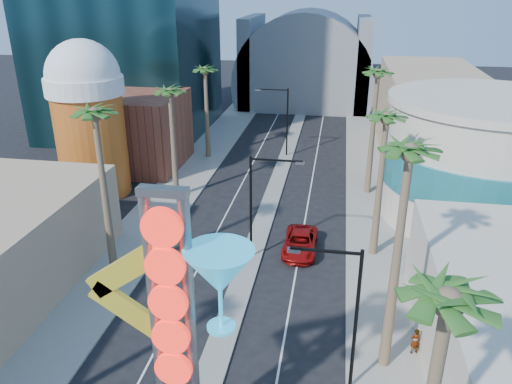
% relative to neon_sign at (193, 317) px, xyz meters
% --- Properties ---
extents(sidewalk_west, '(5.00, 100.00, 0.15)m').
position_rel_neon_sign_xyz_m(sidewalk_west, '(-10.32, 32.04, -7.23)').
color(sidewalk_west, gray).
rests_on(sidewalk_west, ground).
extents(sidewalk_east, '(5.00, 100.00, 0.15)m').
position_rel_neon_sign_xyz_m(sidewalk_east, '(8.68, 32.04, -7.23)').
color(sidewalk_east, gray).
rests_on(sidewalk_east, ground).
extents(median, '(1.60, 84.00, 0.15)m').
position_rel_neon_sign_xyz_m(median, '(-0.82, 35.04, -7.23)').
color(median, gray).
rests_on(median, ground).
extents(brick_filler_west, '(10.00, 10.00, 8.00)m').
position_rel_neon_sign_xyz_m(brick_filler_west, '(-16.82, 35.04, -3.31)').
color(brick_filler_west, brown).
rests_on(brick_filler_west, ground).
extents(filler_east, '(10.00, 20.00, 10.00)m').
position_rel_neon_sign_xyz_m(filler_east, '(15.18, 45.04, -2.31)').
color(filler_east, tan).
rests_on(filler_east, ground).
extents(beer_mug, '(7.00, 7.00, 14.50)m').
position_rel_neon_sign_xyz_m(beer_mug, '(-17.82, 27.04, 0.54)').
color(beer_mug, '#B04517').
rests_on(beer_mug, ground).
extents(turquoise_building, '(16.60, 16.60, 10.60)m').
position_rel_neon_sign_xyz_m(turquoise_building, '(17.18, 27.04, -2.06)').
color(turquoise_building, beige).
rests_on(turquoise_building, ground).
extents(canopy, '(22.00, 16.00, 22.00)m').
position_rel_neon_sign_xyz_m(canopy, '(-0.82, 69.04, -3.00)').
color(canopy, slate).
rests_on(canopy, ground).
extents(neon_sign, '(6.53, 2.60, 12.55)m').
position_rel_neon_sign_xyz_m(neon_sign, '(0.00, 0.00, 0.00)').
color(neon_sign, gray).
rests_on(neon_sign, ground).
extents(streetlight_0, '(3.79, 0.25, 8.00)m').
position_rel_neon_sign_xyz_m(streetlight_0, '(-0.27, 17.04, -2.43)').
color(streetlight_0, black).
rests_on(streetlight_0, ground).
extents(streetlight_1, '(3.79, 0.25, 8.00)m').
position_rel_neon_sign_xyz_m(streetlight_1, '(-1.36, 41.04, -2.43)').
color(streetlight_1, black).
rests_on(streetlight_1, ground).
extents(streetlight_2, '(3.45, 0.25, 8.00)m').
position_rel_neon_sign_xyz_m(streetlight_2, '(5.91, 5.04, -2.47)').
color(streetlight_2, black).
rests_on(streetlight_2, ground).
extents(palm_1, '(2.40, 2.40, 12.70)m').
position_rel_neon_sign_xyz_m(palm_1, '(-9.82, 13.04, 3.52)').
color(palm_1, brown).
rests_on(palm_1, ground).
extents(palm_2, '(2.40, 2.40, 11.20)m').
position_rel_neon_sign_xyz_m(palm_2, '(-9.82, 27.04, 2.17)').
color(palm_2, brown).
rests_on(palm_2, ground).
extents(palm_3, '(2.40, 2.40, 11.20)m').
position_rel_neon_sign_xyz_m(palm_3, '(-9.82, 39.04, 2.17)').
color(palm_3, brown).
rests_on(palm_3, ground).
extents(palm_4, '(2.40, 2.40, 12.20)m').
position_rel_neon_sign_xyz_m(palm_4, '(8.18, -2.96, 3.07)').
color(palm_4, brown).
rests_on(palm_4, ground).
extents(palm_5, '(2.40, 2.40, 13.20)m').
position_rel_neon_sign_xyz_m(palm_5, '(8.18, 7.04, 3.96)').
color(palm_5, brown).
rests_on(palm_5, ground).
extents(palm_6, '(2.40, 2.40, 11.70)m').
position_rel_neon_sign_xyz_m(palm_6, '(8.18, 19.04, 2.62)').
color(palm_6, brown).
rests_on(palm_6, ground).
extents(palm_7, '(2.40, 2.40, 12.70)m').
position_rel_neon_sign_xyz_m(palm_7, '(8.18, 31.04, 3.52)').
color(palm_7, brown).
rests_on(palm_7, ground).
extents(red_pickup, '(2.49, 5.36, 1.49)m').
position_rel_neon_sign_xyz_m(red_pickup, '(2.70, 18.59, -6.56)').
color(red_pickup, '#9E0C0C').
rests_on(red_pickup, ground).
extents(pedestrian_a, '(0.67, 0.56, 1.58)m').
position_rel_neon_sign_xyz_m(pedestrian_a, '(9.86, 8.12, -6.37)').
color(pedestrian_a, gray).
rests_on(pedestrian_a, sidewalk_east).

